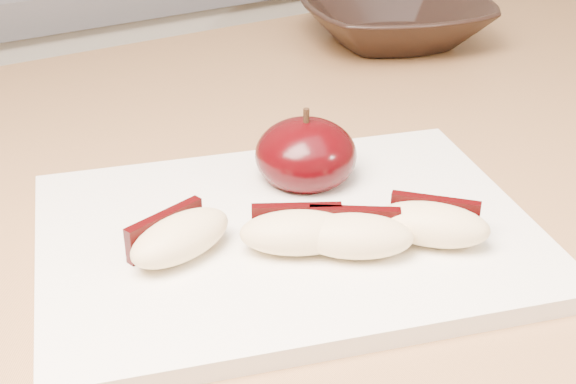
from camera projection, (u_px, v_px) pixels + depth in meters
back_cabinet at (49, 235)px, 1.31m from camera, size 2.40×0.62×0.94m
cutting_board at (288, 236)px, 0.50m from camera, size 0.35×0.29×0.01m
apple_half at (306, 155)px, 0.54m from camera, size 0.09×0.09×0.06m
apple_wedge_a at (179, 236)px, 0.46m from camera, size 0.07×0.05×0.02m
apple_wedge_b at (298, 231)px, 0.47m from camera, size 0.08×0.06×0.02m
apple_wedge_c at (355, 235)px, 0.46m from camera, size 0.08×0.07×0.02m
apple_wedge_d at (432, 223)px, 0.48m from camera, size 0.07×0.07×0.02m
bowl at (393, 19)px, 0.83m from camera, size 0.24×0.24×0.05m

